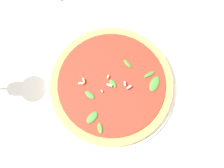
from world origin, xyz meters
TOP-DOWN VIEW (x-y plane):
  - ground_plane at (0.00, 0.00)m, footprint 6.00×6.00m
  - pizza_arugula_main at (-0.03, 0.03)m, footprint 0.35×0.35m
  - side_plate_white at (-0.33, 0.10)m, footprint 0.21×0.21m

SIDE VIEW (x-z plane):
  - ground_plane at x=0.00m, z-range 0.00..0.00m
  - side_plate_white at x=-0.33m, z-range 0.00..0.02m
  - pizza_arugula_main at x=-0.03m, z-range -0.01..0.04m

